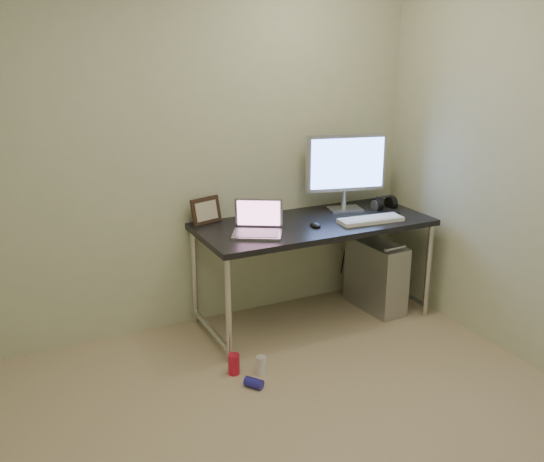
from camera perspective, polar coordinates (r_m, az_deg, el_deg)
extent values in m
cube|color=beige|center=(4.15, -8.47, 7.36)|extent=(3.50, 0.02, 2.50)
cube|color=black|center=(4.27, 3.95, 0.63)|extent=(1.66, 0.72, 0.04)
cylinder|color=silver|center=(3.81, -4.11, -7.58)|extent=(0.04, 0.04, 0.71)
cylinder|color=silver|center=(4.37, -7.32, -4.31)|extent=(0.04, 0.04, 0.71)
cylinder|color=silver|center=(4.58, 14.48, -3.66)|extent=(0.04, 0.04, 0.71)
cylinder|color=silver|center=(5.06, 9.79, -1.34)|extent=(0.04, 0.04, 0.71)
cylinder|color=silver|center=(4.20, -5.71, -9.28)|extent=(0.04, 0.64, 0.04)
cylinder|color=silver|center=(4.91, 11.81, -5.46)|extent=(0.04, 0.64, 0.04)
cube|color=#B8B9BE|center=(4.67, 9.74, -4.15)|extent=(0.25, 0.52, 0.53)
cylinder|color=silver|center=(4.42, 11.51, -1.61)|extent=(0.19, 0.04, 0.03)
cylinder|color=silver|center=(4.74, 8.44, -0.12)|extent=(0.19, 0.04, 0.03)
cylinder|color=black|center=(4.87, 6.95, -1.40)|extent=(0.01, 0.16, 0.69)
cylinder|color=black|center=(4.91, 7.95, -1.54)|extent=(0.02, 0.11, 0.71)
cylinder|color=red|center=(3.82, -3.61, -12.40)|extent=(0.08, 0.08, 0.13)
cylinder|color=white|center=(3.82, -1.03, -12.49)|extent=(0.08, 0.08, 0.11)
cylinder|color=#2522A1|center=(3.70, -1.72, -14.10)|extent=(0.11, 0.13, 0.06)
cube|color=silver|center=(3.95, -1.40, -0.32)|extent=(0.39, 0.35, 0.02)
cube|color=slate|center=(3.95, -1.41, -0.18)|extent=(0.34, 0.30, 0.00)
cube|color=gray|center=(4.04, -1.26, 1.71)|extent=(0.30, 0.20, 0.20)
cube|color=#864F6C|center=(4.03, -1.22, 1.68)|extent=(0.27, 0.17, 0.18)
cube|color=silver|center=(4.57, 6.89, 2.04)|extent=(0.28, 0.23, 0.02)
cylinder|color=silver|center=(4.56, 6.77, 3.01)|extent=(0.04, 0.04, 0.13)
cube|color=silver|center=(4.49, 6.97, 6.38)|extent=(0.60, 0.17, 0.42)
cube|color=#5E8AFE|center=(4.47, 7.14, 6.33)|extent=(0.54, 0.13, 0.36)
cube|color=white|center=(4.30, 9.27, 1.04)|extent=(0.47, 0.19, 0.03)
ellipsoid|color=black|center=(4.53, 11.54, 1.82)|extent=(0.09, 0.12, 0.04)
ellipsoid|color=black|center=(4.15, 4.10, 0.66)|extent=(0.08, 0.11, 0.04)
cylinder|color=black|center=(4.63, 9.84, 2.40)|extent=(0.05, 0.11, 0.11)
cylinder|color=black|center=(4.70, 11.16, 2.57)|extent=(0.05, 0.11, 0.11)
cube|color=black|center=(4.65, 10.54, 3.20)|extent=(0.14, 0.02, 0.01)
cube|color=black|center=(4.22, -6.23, 1.93)|extent=(0.24, 0.13, 0.19)
cylinder|color=silver|center=(4.33, -2.29, 1.80)|extent=(0.01, 0.01, 0.09)
cylinder|color=white|center=(4.32, -2.30, 2.50)|extent=(0.05, 0.04, 0.04)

